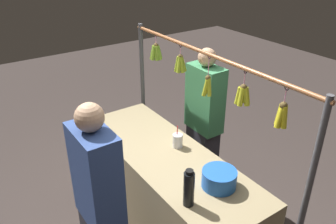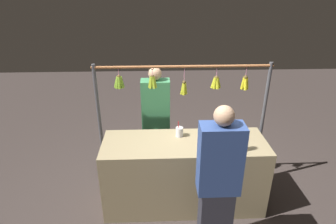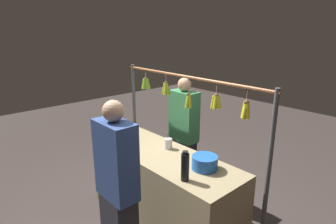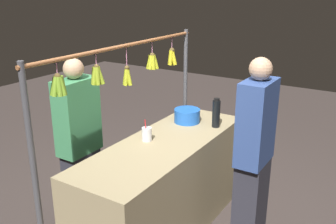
{
  "view_description": "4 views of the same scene",
  "coord_description": "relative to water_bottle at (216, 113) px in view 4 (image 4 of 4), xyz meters",
  "views": [
    {
      "loc": [
        -1.99,
        1.36,
        2.54
      ],
      "look_at": [
        -0.01,
        0.0,
        1.3
      ],
      "focal_mm": 36.99,
      "sensor_mm": 36.0,
      "label": 1
    },
    {
      "loc": [
        0.31,
        2.84,
        2.59
      ],
      "look_at": [
        0.2,
        0.0,
        1.29
      ],
      "focal_mm": 30.12,
      "sensor_mm": 36.0,
      "label": 2
    },
    {
      "loc": [
        -2.2,
        1.89,
        2.23
      ],
      "look_at": [
        -0.1,
        0.0,
        1.39
      ],
      "focal_mm": 30.84,
      "sensor_mm": 36.0,
      "label": 3
    },
    {
      "loc": [
        2.55,
        1.65,
        2.18
      ],
      "look_at": [
        -0.07,
        0.0,
        1.15
      ],
      "focal_mm": 40.56,
      "sensor_mm": 36.0,
      "label": 4
    }
  ],
  "objects": [
    {
      "name": "drink_cup",
      "position": [
        0.63,
        -0.36,
        -0.08
      ],
      "size": [
        0.09,
        0.09,
        0.2
      ],
      "color": "silver",
      "rests_on": "market_counter"
    },
    {
      "name": "vendor_person",
      "position": [
        0.91,
        -0.9,
        -0.23
      ],
      "size": [
        0.38,
        0.21,
        1.61
      ],
      "color": "#2D2D38",
      "rests_on": "ground"
    },
    {
      "name": "customer_person",
      "position": [
        0.33,
        0.51,
        -0.21
      ],
      "size": [
        0.4,
        0.21,
        1.67
      ],
      "color": "#2D2D38",
      "rests_on": "ground"
    },
    {
      "name": "market_counter",
      "position": [
        0.57,
        -0.22,
        -0.58
      ],
      "size": [
        1.94,
        0.66,
        0.89
      ],
      "primitive_type": "cube",
      "color": "tan",
      "rests_on": "ground"
    },
    {
      "name": "water_bottle",
      "position": [
        0.0,
        0.0,
        0.0
      ],
      "size": [
        0.08,
        0.08,
        0.28
      ],
      "color": "black",
      "rests_on": "market_counter"
    },
    {
      "name": "display_rack",
      "position": [
        0.58,
        -0.61,
        0.21
      ],
      "size": [
        2.16,
        0.13,
        1.73
      ],
      "color": "#4C4C51",
      "rests_on": "ground"
    },
    {
      "name": "blue_bucket",
      "position": [
        0.03,
        -0.3,
        -0.07
      ],
      "size": [
        0.25,
        0.25,
        0.13
      ],
      "primitive_type": "cylinder",
      "color": "blue",
      "rests_on": "market_counter"
    }
  ]
}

